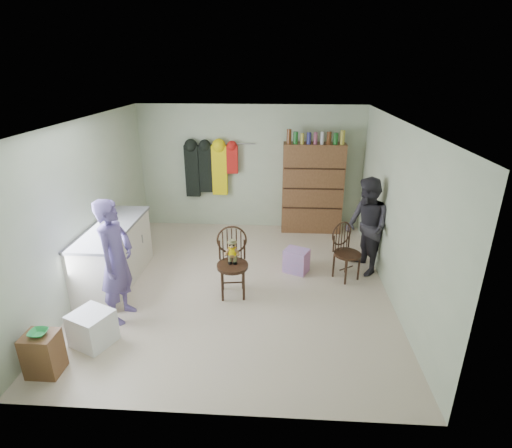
# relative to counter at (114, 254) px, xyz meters

# --- Properties ---
(ground_plane) EXTENTS (5.00, 5.00, 0.00)m
(ground_plane) POSITION_rel_counter_xyz_m (1.95, 0.00, -0.47)
(ground_plane) COLOR beige
(ground_plane) RESTS_ON ground
(room_walls) EXTENTS (5.00, 5.00, 5.00)m
(room_walls) POSITION_rel_counter_xyz_m (1.95, 0.53, 1.11)
(room_walls) COLOR beige
(room_walls) RESTS_ON ground
(counter) EXTENTS (0.64, 1.86, 0.94)m
(counter) POSITION_rel_counter_xyz_m (0.00, 0.00, 0.00)
(counter) COLOR silver
(counter) RESTS_ON ground
(stool) EXTENTS (0.35, 0.30, 0.50)m
(stool) POSITION_rel_counter_xyz_m (-0.01, -2.03, -0.22)
(stool) COLOR brown
(stool) RESTS_ON ground
(bowl) EXTENTS (0.20, 0.20, 0.05)m
(bowl) POSITION_rel_counter_xyz_m (-0.01, -2.03, 0.06)
(bowl) COLOR green
(bowl) RESTS_ON stool
(plastic_tub) EXTENTS (0.58, 0.57, 0.42)m
(plastic_tub) POSITION_rel_counter_xyz_m (0.30, -1.50, -0.26)
(plastic_tub) COLOR white
(plastic_tub) RESTS_ON ground
(chair_front) EXTENTS (0.52, 0.52, 1.04)m
(chair_front) POSITION_rel_counter_xyz_m (1.88, -0.24, 0.12)
(chair_front) COLOR #3F2416
(chair_front) RESTS_ON ground
(chair_far) EXTENTS (0.57, 0.57, 0.92)m
(chair_far) POSITION_rel_counter_xyz_m (3.60, 0.35, 0.02)
(chair_far) COLOR #3F2416
(chair_far) RESTS_ON ground
(striped_bag) EXTENTS (0.46, 0.42, 0.39)m
(striped_bag) POSITION_rel_counter_xyz_m (2.85, 0.49, -0.27)
(striped_bag) COLOR pink
(striped_bag) RESTS_ON ground
(person_left) EXTENTS (0.47, 0.66, 1.69)m
(person_left) POSITION_rel_counter_xyz_m (0.46, -0.94, 0.37)
(person_left) COLOR #5C4D8D
(person_left) RESTS_ON ground
(person_right) EXTENTS (0.78, 0.90, 1.59)m
(person_right) POSITION_rel_counter_xyz_m (3.95, 0.58, 0.32)
(person_right) COLOR #2D2B33
(person_right) RESTS_ON ground
(dresser) EXTENTS (1.20, 0.39, 2.08)m
(dresser) POSITION_rel_counter_xyz_m (3.20, 2.30, 0.45)
(dresser) COLOR brown
(dresser) RESTS_ON ground
(coat_rack) EXTENTS (1.42, 0.12, 1.09)m
(coat_rack) POSITION_rel_counter_xyz_m (1.12, 2.38, 0.78)
(coat_rack) COLOR #99999E
(coat_rack) RESTS_ON ground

